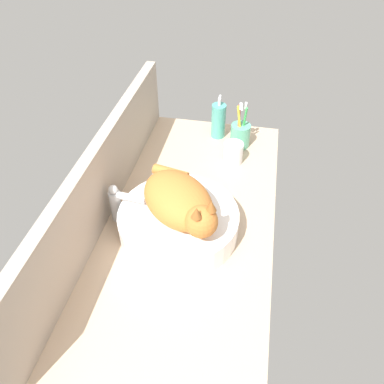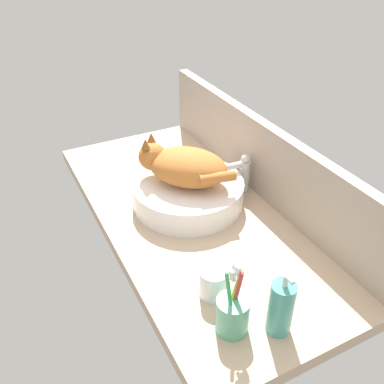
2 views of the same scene
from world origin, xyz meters
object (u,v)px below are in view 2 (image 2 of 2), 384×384
object	(u,v)px
sink_basin	(188,192)
water_glass	(214,284)
faucet	(241,172)
toothbrush_cup	(232,313)
cat	(184,166)
soap_dispenser	(281,308)

from	to	relation	value
sink_basin	water_glass	size ratio (longest dim) A/B	4.50
sink_basin	faucet	xyz separation A→B (cm)	(1.69, 18.87, 3.29)
toothbrush_cup	water_glass	distance (cm)	11.16
cat	sink_basin	bearing A→B (deg)	46.96
cat	faucet	size ratio (longest dim) A/B	2.19
faucet	toothbrush_cup	xyz separation A→B (cm)	(47.34, -32.36, -2.29)
sink_basin	soap_dispenser	xyz separation A→B (cm)	(53.98, -4.17, 3.07)
cat	toothbrush_cup	bearing A→B (deg)	-14.03
toothbrush_cup	water_glass	world-z (taller)	toothbrush_cup
faucet	toothbrush_cup	distance (cm)	57.39
sink_basin	toothbrush_cup	bearing A→B (deg)	-15.38
soap_dispenser	water_glass	world-z (taller)	soap_dispenser
soap_dispenser	water_glass	xyz separation A→B (cm)	(-15.90, -7.86, -3.65)
faucet	sink_basin	bearing A→B (deg)	-95.10
toothbrush_cup	water_glass	bearing A→B (deg)	172.37
sink_basin	water_glass	xyz separation A→B (cm)	(38.08, -12.02, -0.59)
cat	water_glass	world-z (taller)	cat
cat	toothbrush_cup	xyz separation A→B (cm)	(49.96, -12.49, -8.78)
soap_dispenser	cat	bearing A→B (deg)	176.70
water_glass	sink_basin	bearing A→B (deg)	162.48
toothbrush_cup	soap_dispenser	bearing A→B (deg)	62.02
cat	toothbrush_cup	world-z (taller)	cat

